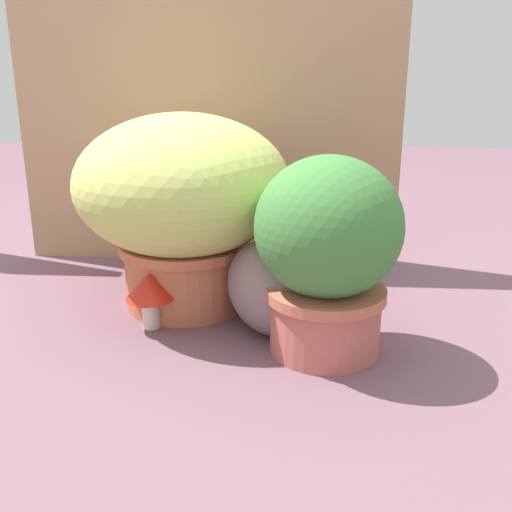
# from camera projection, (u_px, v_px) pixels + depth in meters

# --- Properties ---
(ground_plane) EXTENTS (6.00, 6.00, 0.00)m
(ground_plane) POSITION_uv_depth(u_px,v_px,m) (201.00, 326.00, 1.49)
(ground_plane) COLOR #6E4D5B
(cardboard_backdrop) EXTENTS (1.15, 0.03, 0.99)m
(cardboard_backdrop) POSITION_uv_depth(u_px,v_px,m) (208.00, 99.00, 1.82)
(cardboard_backdrop) COLOR tan
(cardboard_backdrop) RESTS_ON ground
(grass_planter) EXTENTS (0.53, 0.53, 0.49)m
(grass_planter) POSITION_uv_depth(u_px,v_px,m) (183.00, 198.00, 1.53)
(grass_planter) COLOR #C06947
(grass_planter) RESTS_ON ground
(leafy_planter) EXTENTS (0.31, 0.31, 0.43)m
(leafy_planter) POSITION_uv_depth(u_px,v_px,m) (328.00, 251.00, 1.30)
(leafy_planter) COLOR #B75E52
(leafy_planter) RESTS_ON ground
(cat) EXTENTS (0.29, 0.37, 0.32)m
(cat) POSITION_uv_depth(u_px,v_px,m) (274.00, 285.00, 1.41)
(cat) COLOR slate
(cat) RESTS_ON ground
(mushroom_ornament_red) EXTENTS (0.12, 0.12, 0.14)m
(mushroom_ornament_red) POSITION_uv_depth(u_px,v_px,m) (150.00, 290.00, 1.45)
(mushroom_ornament_red) COLOR silver
(mushroom_ornament_red) RESTS_ON ground
(mushroom_ornament_pink) EXTENTS (0.07, 0.07, 0.14)m
(mushroom_ornament_pink) POSITION_uv_depth(u_px,v_px,m) (166.00, 279.00, 1.51)
(mushroom_ornament_pink) COLOR silver
(mushroom_ornament_pink) RESTS_ON ground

